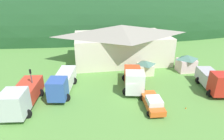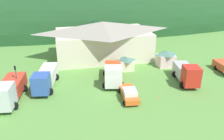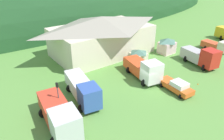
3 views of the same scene
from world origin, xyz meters
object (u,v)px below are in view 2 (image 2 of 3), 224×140
object	(u,v)px
heavy_rig_white	(113,73)
service_pickup_orange	(129,93)
play_shed_cream	(126,63)
play_shed_pink	(166,58)
box_truck_blue	(45,78)
traffic_light_west	(17,77)
crane_truck_red	(187,73)
depot_building	(103,39)
tow_truck_silver	(8,90)
traffic_cone_near_pickup	(159,98)

from	to	relation	value
heavy_rig_white	service_pickup_orange	distance (m)	5.45
play_shed_cream	heavy_rig_white	world-z (taller)	heavy_rig_white
play_shed_cream	play_shed_pink	xyz separation A→B (m)	(7.54, -0.00, 0.31)
box_truck_blue	traffic_light_west	bearing A→B (deg)	-62.29
play_shed_pink	crane_truck_red	bearing A→B (deg)	-88.79
play_shed_pink	traffic_light_west	distance (m)	25.39
depot_building	box_truck_blue	size ratio (longest dim) A/B	2.31
tow_truck_silver	box_truck_blue	xyz separation A→B (m)	(4.55, 3.22, -0.11)
play_shed_cream	box_truck_blue	world-z (taller)	box_truck_blue
play_shed_cream	heavy_rig_white	xyz separation A→B (m)	(-3.40, -4.82, 0.40)
play_shed_pink	traffic_cone_near_pickup	world-z (taller)	play_shed_pink
depot_building	service_pickup_orange	xyz separation A→B (m)	(0.38, -17.51, -2.90)
service_pickup_orange	box_truck_blue	bearing A→B (deg)	-113.11
play_shed_cream	heavy_rig_white	size ratio (longest dim) A/B	0.34
tow_truck_silver	crane_truck_red	world-z (taller)	crane_truck_red
service_pickup_orange	traffic_light_west	size ratio (longest dim) A/B	1.19
play_shed_pink	service_pickup_orange	size ratio (longest dim) A/B	0.63
service_pickup_orange	depot_building	bearing A→B (deg)	-174.37
heavy_rig_white	traffic_cone_near_pickup	bearing A→B (deg)	51.50
box_truck_blue	depot_building	bearing A→B (deg)	146.98
crane_truck_red	traffic_cone_near_pickup	distance (m)	7.18
play_shed_cream	service_pickup_orange	xyz separation A→B (m)	(-2.36, -10.10, -0.43)
depot_building	heavy_rig_white	size ratio (longest dim) A/B	2.51
crane_truck_red	traffic_cone_near_pickup	bearing A→B (deg)	-48.77
crane_truck_red	service_pickup_orange	world-z (taller)	crane_truck_red
traffic_light_west	traffic_cone_near_pickup	bearing A→B (deg)	-16.05
crane_truck_red	traffic_cone_near_pickup	world-z (taller)	crane_truck_red
heavy_rig_white	crane_truck_red	size ratio (longest dim) A/B	1.10
play_shed_pink	box_truck_blue	bearing A→B (deg)	-168.59
play_shed_pink	crane_truck_red	distance (m)	7.31
box_truck_blue	traffic_cone_near_pickup	distance (m)	16.75
box_truck_blue	service_pickup_orange	distance (m)	12.67
play_shed_cream	traffic_light_west	bearing A→B (deg)	-162.47
depot_building	heavy_rig_white	bearing A→B (deg)	-93.10
play_shed_cream	tow_truck_silver	xyz separation A→B (m)	(-18.13, -7.48, 0.47)
crane_truck_red	traffic_light_west	distance (m)	25.02
play_shed_cream	service_pickup_orange	bearing A→B (deg)	-103.14
play_shed_pink	service_pickup_orange	distance (m)	14.16
traffic_cone_near_pickup	play_shed_pink	bearing A→B (deg)	61.88
box_truck_blue	service_pickup_orange	xyz separation A→B (m)	(11.22, -5.84, -0.79)
traffic_light_west	traffic_cone_near_pickup	world-z (taller)	traffic_light_west
play_shed_cream	traffic_light_west	size ratio (longest dim) A/B	0.62
play_shed_pink	service_pickup_orange	bearing A→B (deg)	-134.42
service_pickup_orange	tow_truck_silver	bearing A→B (deg)	-95.05
box_truck_blue	heavy_rig_white	size ratio (longest dim) A/B	1.09
play_shed_pink	traffic_light_west	size ratio (longest dim) A/B	0.75
play_shed_cream	traffic_light_west	world-z (taller)	traffic_light_west
depot_building	traffic_cone_near_pickup	bearing A→B (deg)	-76.33
play_shed_cream	play_shed_pink	world-z (taller)	play_shed_pink
depot_building	traffic_cone_near_pickup	size ratio (longest dim) A/B	40.43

